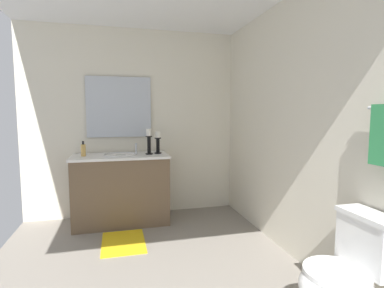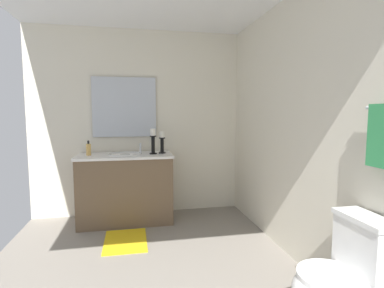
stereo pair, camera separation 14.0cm
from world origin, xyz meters
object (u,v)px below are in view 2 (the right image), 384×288
object	(u,v)px
candle_holder_short	(153,141)
toilet	(341,281)
soap_bottle	(89,149)
vanity_cabinet	(126,188)
mirror	(124,107)
bath_mat	(126,241)
candle_holder_tall	(162,142)
towel_near_vanity	(382,136)
sink_basin	(125,157)

from	to	relation	value
candle_holder_short	toilet	bearing A→B (deg)	22.74
candle_holder_short	soap_bottle	xyz separation A→B (m)	(-0.03, -0.77, -0.09)
vanity_cabinet	mirror	distance (m)	1.05
mirror	bath_mat	distance (m)	1.69
candle_holder_tall	mirror	bearing A→B (deg)	-118.90
candle_holder_tall	soap_bottle	xyz separation A→B (m)	(0.03, -0.89, -0.07)
candle_holder_tall	candle_holder_short	size ratio (longest dim) A/B	0.88
toilet	towel_near_vanity	distance (m)	0.88
toilet	towel_near_vanity	size ratio (longest dim) A/B	2.04
soap_bottle	sink_basin	bearing A→B (deg)	90.48
vanity_cabinet	bath_mat	xyz separation A→B (m)	(0.62, 0.00, -0.42)
mirror	towel_near_vanity	world-z (taller)	mirror
sink_basin	mirror	bearing A→B (deg)	-179.80
toilet	bath_mat	distance (m)	2.13
vanity_cabinet	bath_mat	size ratio (longest dim) A/B	1.94
mirror	soap_bottle	xyz separation A→B (m)	(0.28, -0.43, -0.51)
mirror	candle_holder_tall	distance (m)	0.69
sink_basin	bath_mat	distance (m)	1.02
candle_holder_short	soap_bottle	size ratio (longest dim) A/B	1.75
sink_basin	toilet	bearing A→B (deg)	29.47
sink_basin	candle_holder_short	xyz separation A→B (m)	(0.03, 0.34, 0.21)
sink_basin	toilet	distance (m)	2.66
vanity_cabinet	bath_mat	world-z (taller)	vanity_cabinet
sink_basin	mirror	size ratio (longest dim) A/B	0.49
towel_near_vanity	sink_basin	bearing A→B (deg)	-146.97
sink_basin	mirror	xyz separation A→B (m)	(-0.28, -0.00, 0.63)
candle_holder_short	mirror	bearing A→B (deg)	-131.82
vanity_cabinet	candle_holder_tall	size ratio (longest dim) A/B	4.22
soap_bottle	toilet	distance (m)	2.90
vanity_cabinet	soap_bottle	distance (m)	0.66
mirror	towel_near_vanity	distance (m)	2.98
mirror	toilet	world-z (taller)	mirror
towel_near_vanity	bath_mat	size ratio (longest dim) A/B	0.61
sink_basin	bath_mat	xyz separation A→B (m)	(0.62, -0.00, -0.80)
soap_bottle	towel_near_vanity	xyz separation A→B (m)	(2.29, 1.92, 0.30)
candle_holder_short	toilet	xyz separation A→B (m)	(2.25, 0.94, -0.65)
mirror	candle_holder_short	world-z (taller)	mirror
toilet	mirror	bearing A→B (deg)	-153.27
toilet	towel_near_vanity	bearing A→B (deg)	85.48
candle_holder_tall	soap_bottle	distance (m)	0.89
mirror	soap_bottle	size ratio (longest dim) A/B	4.54
candle_holder_short	vanity_cabinet	bearing A→B (deg)	-94.88
vanity_cabinet	towel_near_vanity	world-z (taller)	towel_near_vanity
candle_holder_tall	soap_bottle	world-z (taller)	candle_holder_tall
candle_holder_tall	towel_near_vanity	xyz separation A→B (m)	(2.32, 1.03, 0.23)
toilet	bath_mat	bearing A→B (deg)	-142.08
towel_near_vanity	soap_bottle	bearing A→B (deg)	-140.03
candle_holder_short	towel_near_vanity	xyz separation A→B (m)	(2.27, 1.15, 0.21)
sink_basin	towel_near_vanity	world-z (taller)	towel_near_vanity
toilet	vanity_cabinet	bearing A→B (deg)	-150.51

